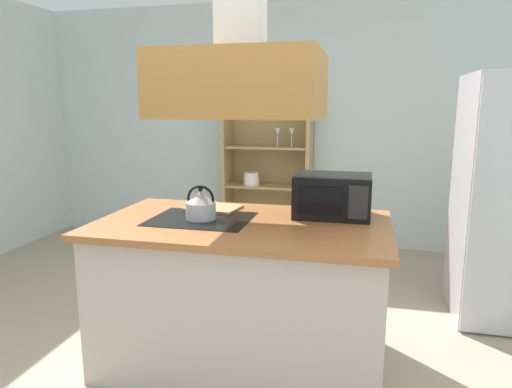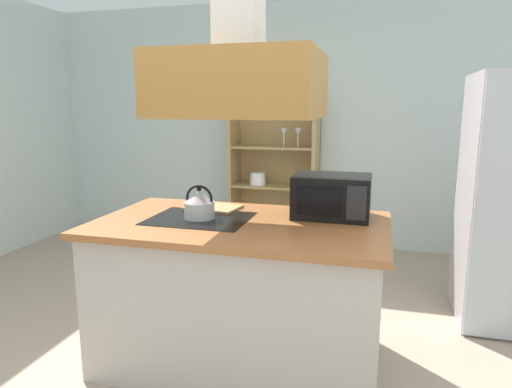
% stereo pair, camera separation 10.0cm
% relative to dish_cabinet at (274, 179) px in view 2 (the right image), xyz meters
% --- Properties ---
extents(wall_back, '(6.00, 0.12, 2.70)m').
position_rel_dish_cabinet_xyz_m(wall_back, '(0.23, 0.22, 0.58)').
color(wall_back, silver).
rests_on(wall_back, ground).
extents(kitchen_island, '(1.72, 1.00, 0.90)m').
position_rel_dish_cabinet_xyz_m(kitchen_island, '(0.36, -2.42, -0.31)').
color(kitchen_island, '#BBB1A7').
rests_on(kitchen_island, ground).
extents(range_hood, '(0.90, 0.70, 1.19)m').
position_rel_dish_cabinet_xyz_m(range_hood, '(0.36, -2.42, 1.02)').
color(range_hood, '#A56F33').
extents(dish_cabinet, '(0.97, 0.40, 1.73)m').
position_rel_dish_cabinet_xyz_m(dish_cabinet, '(0.00, 0.00, 0.00)').
color(dish_cabinet, tan).
rests_on(dish_cabinet, ground).
extents(kettle, '(0.18, 0.18, 0.21)m').
position_rel_dish_cabinet_xyz_m(kettle, '(0.10, -2.42, 0.22)').
color(kettle, '#B1BEC1').
rests_on(kettle, kitchen_island).
extents(cutting_board, '(0.37, 0.28, 0.02)m').
position_rel_dish_cabinet_xyz_m(cutting_board, '(0.08, -2.15, 0.14)').
color(cutting_board, tan).
rests_on(cutting_board, kitchen_island).
extents(microwave, '(0.46, 0.35, 0.26)m').
position_rel_dish_cabinet_xyz_m(microwave, '(0.86, -2.16, 0.26)').
color(microwave, black).
rests_on(microwave, kitchen_island).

